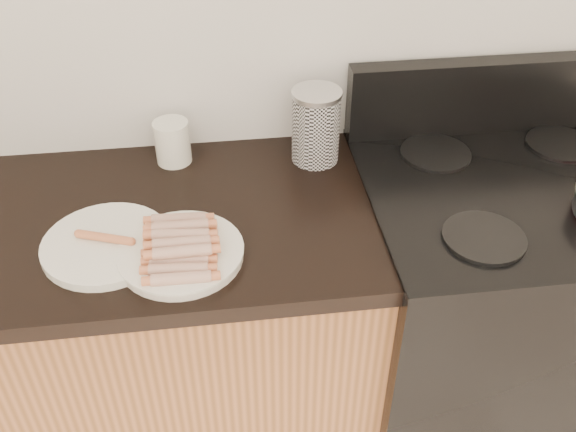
{
  "coord_description": "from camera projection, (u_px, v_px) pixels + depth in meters",
  "views": [
    {
      "loc": [
        0.06,
        0.51,
        1.81
      ],
      "look_at": [
        0.2,
        1.62,
        0.93
      ],
      "focal_mm": 40.0,
      "sensor_mm": 36.0,
      "label": 1
    }
  ],
  "objects": [
    {
      "name": "burner_far_right",
      "position": [
        561.0,
        144.0,
        1.68
      ],
      "size": [
        0.18,
        0.18,
        0.01
      ],
      "primitive_type": "cylinder",
      "color": "black",
      "rests_on": "stove"
    },
    {
      "name": "stove",
      "position": [
        489.0,
        318.0,
        1.82
      ],
      "size": [
        0.76,
        0.65,
        0.91
      ],
      "color": "black",
      "rests_on": "floor"
    },
    {
      "name": "burner_far_left",
      "position": [
        436.0,
        153.0,
        1.65
      ],
      "size": [
        0.18,
        0.18,
        0.01
      ],
      "primitive_type": "cylinder",
      "color": "black",
      "rests_on": "stove"
    },
    {
      "name": "hotdog_pile",
      "position": [
        180.0,
        244.0,
        1.33
      ],
      "size": [
        0.12,
        0.22,
        0.05
      ],
      "rotation": [
        0.0,
        0.0,
        -0.07
      ],
      "color": "maroon",
      "rests_on": "main_plate"
    },
    {
      "name": "main_plate",
      "position": [
        181.0,
        255.0,
        1.35
      ],
      "size": [
        0.33,
        0.33,
        0.02
      ],
      "primitive_type": "cylinder",
      "rotation": [
        0.0,
        0.0,
        -0.3
      ],
      "color": "white",
      "rests_on": "counter_slab"
    },
    {
      "name": "plain_sausages",
      "position": [
        105.0,
        238.0,
        1.36
      ],
      "size": [
        0.12,
        0.06,
        0.02
      ],
      "rotation": [
        0.0,
        0.0,
        -0.35
      ],
      "color": "#D96E3C",
      "rests_on": "side_plate"
    },
    {
      "name": "canister",
      "position": [
        316.0,
        126.0,
        1.6
      ],
      "size": [
        0.12,
        0.12,
        0.19
      ],
      "rotation": [
        0.0,
        0.0,
        0.13
      ],
      "color": "white",
      "rests_on": "counter_slab"
    },
    {
      "name": "burner_near_left",
      "position": [
        484.0,
        238.0,
        1.38
      ],
      "size": [
        0.18,
        0.18,
        0.01
      ],
      "primitive_type": "cylinder",
      "color": "black",
      "rests_on": "stove"
    },
    {
      "name": "mug",
      "position": [
        172.0,
        142.0,
        1.61
      ],
      "size": [
        0.1,
        0.1,
        0.11
      ],
      "primitive_type": "cylinder",
      "rotation": [
        0.0,
        0.0,
        0.15
      ],
      "color": "white",
      "rests_on": "counter_slab"
    },
    {
      "name": "side_plate",
      "position": [
        106.0,
        244.0,
        1.37
      ],
      "size": [
        0.32,
        0.32,
        0.02
      ],
      "primitive_type": "cylinder",
      "rotation": [
        0.0,
        0.0,
        0.17
      ],
      "color": "white",
      "rests_on": "counter_slab"
    },
    {
      "name": "stove_panel",
      "position": [
        489.0,
        95.0,
        1.7
      ],
      "size": [
        0.76,
        0.06,
        0.2
      ],
      "primitive_type": "cube",
      "color": "black",
      "rests_on": "stove"
    }
  ]
}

